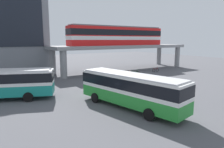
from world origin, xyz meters
TOP-DOWN VIEW (x-y plane):
  - ground_plane at (0.00, 10.00)m, footprint 120.00×120.00m
  - elevated_platform at (13.89, 19.24)m, footprint 30.01×7.46m
  - train at (12.85, 19.24)m, footprint 21.28×2.96m
  - bus_main at (0.20, -1.09)m, footprint 4.73×11.33m
  - bicycle_silver at (7.47, 12.02)m, footprint 1.69×0.69m
  - bicycle_red at (17.82, 13.31)m, footprint 1.79×0.17m
  - bicycle_brown at (4.94, 12.20)m, footprint 1.78×0.32m
  - bicycle_black at (7.62, 14.60)m, footprint 1.75×0.51m
  - bicycle_green at (12.01, 12.59)m, footprint 1.79×0.24m
  - bicycle_blue at (3.72, 14.33)m, footprint 1.69×0.70m
  - pedestrian_walking_across at (7.37, 8.16)m, footprint 0.48×0.42m

SIDE VIEW (x-z plane):
  - ground_plane at x=0.00m, z-range 0.00..0.00m
  - bicycle_silver at x=7.47m, z-range -0.16..0.88m
  - bicycle_red at x=17.82m, z-range -0.16..0.88m
  - bicycle_brown at x=4.94m, z-range -0.16..0.88m
  - bicycle_black at x=7.62m, z-range -0.16..0.88m
  - bicycle_green at x=12.01m, z-range -0.16..0.88m
  - bicycle_blue at x=3.72m, z-range -0.16..0.88m
  - pedestrian_walking_across at x=7.37m, z-range -0.05..1.72m
  - bus_main at x=0.20m, z-range 0.38..3.60m
  - elevated_platform at x=13.89m, z-range 1.92..7.11m
  - train at x=12.85m, z-range 5.23..9.07m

